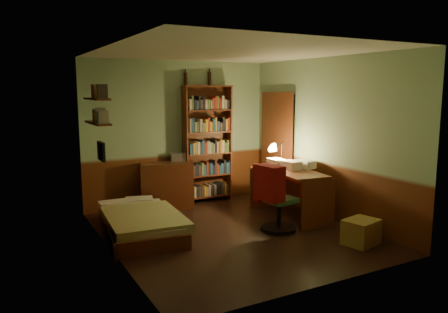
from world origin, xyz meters
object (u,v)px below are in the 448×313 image
bed (140,215)px  bookshelf (207,144)px  cardboard_box_a (361,232)px  desk_lamp (282,148)px  dresser (167,185)px  cardboard_box_b (357,227)px  mini_stereo (178,157)px  desk (289,193)px  office_chair (279,195)px

bed → bookshelf: size_ratio=0.85×
bed → cardboard_box_a: size_ratio=4.02×
desk_lamp → cardboard_box_a: desk_lamp is taller
dresser → cardboard_box_a: dresser is taller
bed → dresser: (0.86, 1.14, 0.13)m
desk_lamp → cardboard_box_b: desk_lamp is taller
bookshelf → desk_lamp: bookshelf is taller
cardboard_box_b → bed: bearing=150.2°
bed → mini_stereo: mini_stereo is taller
desk_lamp → cardboard_box_b: size_ratio=2.03×
cardboard_box_b → bookshelf: bearing=110.4°
bed → cardboard_box_a: bed is taller
cardboard_box_a → mini_stereo: bearing=113.4°
dresser → desk_lamp: (1.70, -1.07, 0.69)m
dresser → desk_lamp: size_ratio=1.50×
mini_stereo → desk: 2.13m
desk → cardboard_box_b: 1.28m
mini_stereo → cardboard_box_b: 3.35m
bookshelf → cardboard_box_a: bookshelf is taller
dresser → office_chair: 2.24m
bed → desk: 2.45m
bookshelf → desk_lamp: size_ratio=3.55×
dresser → cardboard_box_a: bearing=-42.4°
bookshelf → desk: bookshelf is taller
bed → dresser: dresser is taller
dresser → cardboard_box_b: dresser is taller
dresser → cardboard_box_b: 3.31m
dresser → mini_stereo: 0.56m
desk → cardboard_box_b: desk is taller
mini_stereo → bookshelf: size_ratio=0.12×
bookshelf → office_chair: 2.17m
mini_stereo → desk_lamp: (1.44, -1.19, 0.22)m
bookshelf → mini_stereo: bearing=-179.3°
office_chair → bed: bearing=147.4°
office_chair → cardboard_box_a: bearing=-65.3°
desk_lamp → office_chair: size_ratio=0.56×
desk_lamp → cardboard_box_a: 2.17m
mini_stereo → office_chair: office_chair is taller
bed → desk_lamp: bearing=9.2°
bed → desk_lamp: desk_lamp is taller
bed → mini_stereo: size_ratio=6.99×
bookshelf → cardboard_box_b: (1.04, -2.79, -0.98)m
desk_lamp → mini_stereo: bearing=122.6°
cardboard_box_a → cardboard_box_b: 0.41m
bed → desk: desk is taller
bookshelf → dresser: bearing=-169.6°
desk_lamp → office_chair: 1.30m
desk → office_chair: bearing=-131.6°
desk → office_chair: office_chair is taller
dresser → cardboard_box_a: (1.63, -3.02, -0.23)m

